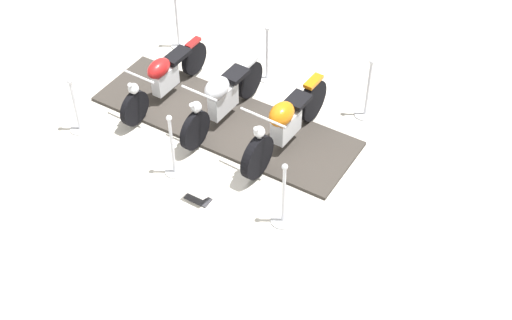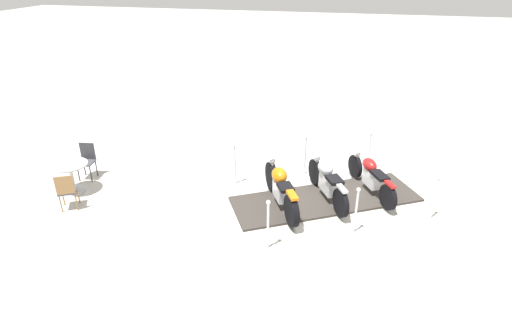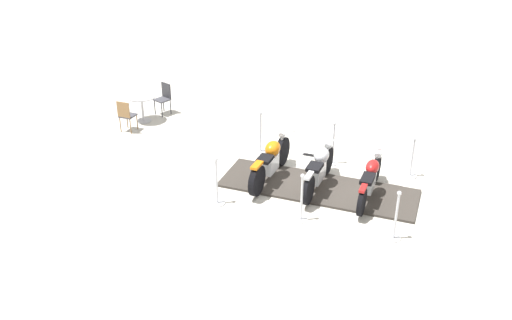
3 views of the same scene
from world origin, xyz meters
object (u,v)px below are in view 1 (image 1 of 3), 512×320
Objects in this scene: motorcycle_copper at (285,123)px; motorcycle_chrome at (221,97)px; stanchion_left_rear at (367,99)px; stanchion_left_mid at (267,60)px; stanchion_right_mid at (173,154)px; info_placard at (198,196)px; stanchion_right_front at (77,114)px; stanchion_left_front at (178,29)px; stanchion_right_rear at (283,205)px; motorcycle_maroon at (163,77)px.

motorcycle_chrome is at bearing -87.06° from motorcycle_copper.
stanchion_left_rear is 1.94m from stanchion_left_mid.
stanchion_right_mid reaches higher than info_placard.
stanchion_right_front is at bearing -60.11° from stanchion_right_mid.
stanchion_left_mid is at bearing 119.89° from stanchion_left_front.
stanchion_left_mid is 3.17m from info_placard.
stanchion_left_mid is 2.54× the size of info_placard.
stanchion_left_rear is at bearing 154.53° from motorcycle_copper.
motorcycle_chrome is at bearing -150.05° from stanchion_right_mid.
stanchion_left_front is (-0.29, -2.40, -0.17)m from motorcycle_chrome.
motorcycle_chrome is 0.94× the size of motorcycle_copper.
stanchion_right_rear is at bearing 84.02° from stanchion_left_front.
stanchion_left_mid reaches higher than motorcycle_maroon.
motorcycle_maroon is at bearing -179.18° from stanchion_right_front.
motorcycle_maroon is 1.95× the size of stanchion_right_front.
stanchion_right_mid reaches higher than stanchion_right_rear.
motorcycle_chrome is at bearing 29.83° from stanchion_left_mid.
motorcycle_maroon is at bearing -9.46° from stanchion_left_mid.
stanchion_right_front is at bearing -60.11° from stanchion_right_rear.
stanchion_left_mid is 3.41m from stanchion_right_rear.
stanchion_right_rear is 1.04× the size of stanchion_left_front.
stanchion_left_mid is at bearing 142.01° from motorcycle_maroon.
stanchion_left_mid is 0.97× the size of stanchion_right_rear.
stanchion_left_rear is 1.10× the size of stanchion_right_front.
motorcycle_chrome is 1.83m from info_placard.
info_placard is at bearing -47.68° from stanchion_right_rear.
stanchion_right_front is at bearing -6.34° from info_placard.
stanchion_right_mid is at bearing 1.88° from motorcycle_chrome.
motorcycle_maroon is at bearing -87.45° from motorcycle_copper.
stanchion_right_mid is 1.04× the size of stanchion_left_front.
motorcycle_chrome is 1.18m from motorcycle_copper.
stanchion_left_front is at bearing -50.17° from info_placard.
stanchion_right_mid reaches higher than stanchion_left_mid.
stanchion_right_front is at bearing -24.24° from stanchion_left_rear.
stanchion_left_mid is 0.97× the size of stanchion_right_mid.
motorcycle_copper is 1.86m from stanchion_left_mid.
stanchion_left_rear is at bearing 119.89° from stanchion_left_mid.
stanchion_right_mid is (-0.97, 1.68, 0.07)m from stanchion_right_front.
stanchion_right_front reaches higher than motorcycle_maroon.
motorcycle_copper is at bearing 95.16° from stanchion_left_front.
info_placard is (1.70, 0.36, -0.47)m from motorcycle_copper.
motorcycle_copper is at bearing -121.06° from stanchion_right_rear.
stanchion_left_front reaches higher than motorcycle_maroon.
motorcycle_copper is 1.92× the size of stanchion_left_mid.
motorcycle_copper reaches higher than motorcycle_maroon.
stanchion_left_rear is at bearing 155.76° from stanchion_right_front.
stanchion_right_rear is (-1.93, 3.36, 0.02)m from stanchion_right_front.
stanchion_right_mid is 1.00× the size of stanchion_right_rear.
motorcycle_maroon is 1.01× the size of motorcycle_chrome.
stanchion_right_front is 0.94× the size of stanchion_left_mid.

